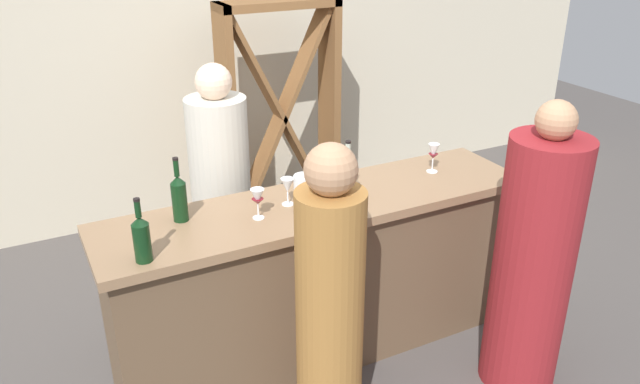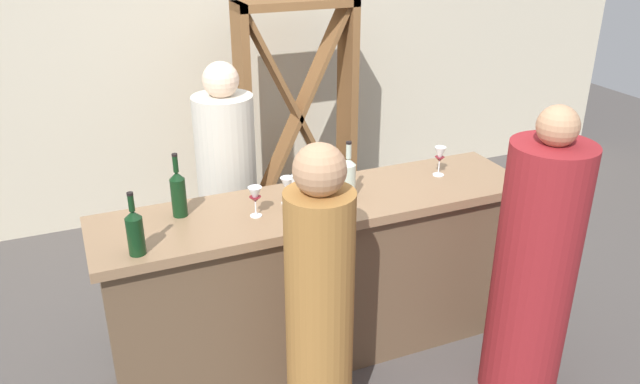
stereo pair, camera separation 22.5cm
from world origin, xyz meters
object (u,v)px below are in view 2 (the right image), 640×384
water_pitcher (303,194)px  person_center_guest (534,272)px  wine_bottle_center_clear_pale (348,177)px  person_right_guest (229,202)px  person_left_guest (320,309)px  wine_bottle_second_left_dark_green (178,192)px  wine_glass_near_left (255,196)px  wine_glass_near_right (440,156)px  wine_bottle_leftmost_dark_green (135,231)px  wine_glass_near_center (287,185)px  wine_rack (297,116)px

water_pitcher → person_center_guest: (0.98, -0.61, -0.34)m
water_pitcher → wine_bottle_center_clear_pale: bearing=12.9°
person_right_guest → person_left_guest: bearing=-17.2°
person_right_guest → wine_bottle_second_left_dark_green: bearing=-57.1°
wine_glass_near_left → wine_glass_near_right: (1.12, 0.09, 0.01)m
person_left_guest → person_center_guest: 1.10m
wine_bottle_center_clear_pale → wine_bottle_second_left_dark_green: bearing=171.0°
wine_glass_near_left → person_right_guest: (0.03, 0.68, -0.33)m
wine_bottle_leftmost_dark_green → wine_glass_near_right: (1.71, 0.25, 0.00)m
wine_bottle_leftmost_dark_green → wine_glass_near_center: wine_bottle_leftmost_dark_green is taller
wine_glass_near_center → water_pitcher: (0.04, -0.12, -0.00)m
person_right_guest → wine_bottle_center_clear_pale: bearing=14.2°
wine_bottle_center_clear_pale → person_right_guest: bearing=125.8°
wine_glass_near_center → wine_glass_near_right: size_ratio=0.85×
wine_bottle_leftmost_dark_green → person_left_guest: (0.72, -0.37, -0.37)m
wine_bottle_second_left_dark_green → wine_glass_near_right: 1.46m
person_center_guest → wine_bottle_center_clear_pale: bearing=37.8°
person_left_guest → wine_glass_near_center: bearing=-7.2°
wine_glass_near_left → person_left_guest: 0.65m
wine_bottle_center_clear_pale → wine_glass_near_left: 0.51m
person_center_guest → person_right_guest: bearing=33.0°
wine_glass_near_center → person_center_guest: person_center_guest is taller
wine_glass_near_right → person_right_guest: person_right_guest is taller
wine_bottle_leftmost_dark_green → wine_glass_near_left: bearing=14.4°
wine_bottle_center_clear_pale → wine_bottle_leftmost_dark_green: bearing=-171.2°
wine_bottle_leftmost_dark_green → wine_rack: bearing=51.6°
wine_bottle_second_left_dark_green → wine_bottle_center_clear_pale: wine_bottle_second_left_dark_green is taller
person_center_guest → person_right_guest: size_ratio=0.99×
wine_bottle_second_left_dark_green → water_pitcher: (0.57, -0.20, -0.02)m
wine_bottle_second_left_dark_green → person_right_guest: person_right_guest is taller
wine_bottle_leftmost_dark_green → wine_glass_near_center: (0.79, 0.23, -0.01)m
water_pitcher → person_center_guest: size_ratio=0.13×
wine_bottle_center_clear_pale → wine_glass_near_center: size_ratio=2.16×
wine_rack → person_center_guest: (0.35, -2.35, -0.16)m
wine_bottle_center_clear_pale → water_pitcher: bearing=-167.1°
wine_bottle_center_clear_pale → wine_glass_near_center: wine_bottle_center_clear_pale is taller
wine_rack → wine_bottle_leftmost_dark_green: (-1.46, -1.84, 0.20)m
wine_glass_near_right → wine_glass_near_center: bearing=-178.9°
wine_rack → wine_glass_near_center: wine_rack is taller
wine_bottle_leftmost_dark_green → person_left_guest: size_ratio=0.20×
wine_bottle_center_clear_pale → person_right_guest: person_right_guest is taller
wine_bottle_second_left_dark_green → wine_bottle_center_clear_pale: size_ratio=1.04×
wine_rack → wine_bottle_leftmost_dark_green: size_ratio=5.88×
wine_rack → wine_glass_near_left: (-0.87, -1.69, 0.19)m
wine_glass_near_right → person_left_guest: size_ratio=0.11×
wine_bottle_leftmost_dark_green → wine_glass_near_right: wine_bottle_leftmost_dark_green is taller
wine_bottle_leftmost_dark_green → wine_bottle_center_clear_pale: (1.11, 0.17, 0.01)m
person_left_guest → person_right_guest: size_ratio=0.95×
wine_glass_near_center → person_left_guest: bearing=-96.7°
wine_bottle_leftmost_dark_green → person_left_guest: 0.89m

